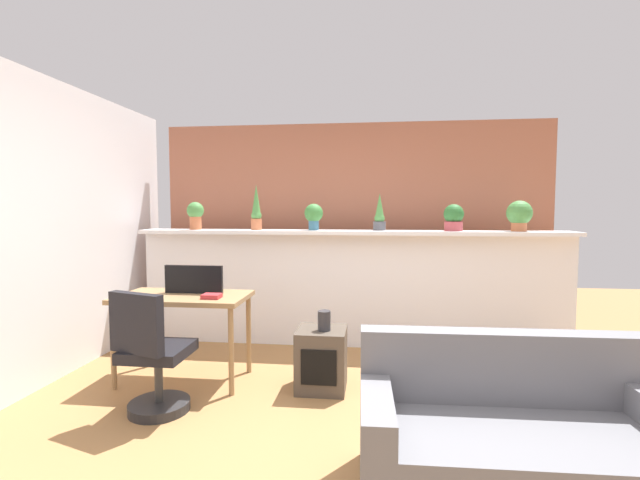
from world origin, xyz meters
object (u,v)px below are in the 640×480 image
object	(u,v)px
tv_monitor	(194,279)
vase_on_shelf	(324,321)
side_cube_shelf	(322,359)
potted_plant_3	(380,215)
book_on_desk	(212,296)
desk	(183,305)
potted_plant_5	(519,214)
potted_plant_1	(256,210)
couch	(514,444)
potted_plant_0	(195,214)
potted_plant_2	(314,215)
office_chair	(152,362)
potted_plant_4	(454,217)

from	to	relation	value
tv_monitor	vase_on_shelf	xyz separation A→B (m)	(1.16, -0.15, -0.29)
tv_monitor	side_cube_shelf	world-z (taller)	tv_monitor
potted_plant_3	book_on_desk	distance (m)	2.00
potted_plant_3	desk	xyz separation A→B (m)	(-1.68, -1.16, -0.75)
potted_plant_3	potted_plant_5	size ratio (longest dim) A/B	1.26
side_cube_shelf	potted_plant_1	bearing A→B (deg)	125.95
tv_monitor	couch	size ratio (longest dim) A/B	0.33
potted_plant_0	potted_plant_2	world-z (taller)	potted_plant_0
potted_plant_1	couch	distance (m)	3.36
desk	potted_plant_2	bearing A→B (deg)	49.35
book_on_desk	couch	xyz separation A→B (m)	(2.04, -1.18, -0.49)
potted_plant_5	couch	world-z (taller)	potted_plant_5
office_chair	potted_plant_0	bearing A→B (deg)	102.38
couch	vase_on_shelf	bearing A→B (deg)	132.20
potted_plant_1	potted_plant_4	bearing A→B (deg)	0.27
potted_plant_0	couch	distance (m)	3.79
potted_plant_3	couch	bearing A→B (deg)	-75.14
potted_plant_0	potted_plant_2	distance (m)	1.32
office_chair	couch	xyz separation A→B (m)	(2.29, -0.66, -0.11)
potted_plant_0	potted_plant_3	bearing A→B (deg)	1.23
potted_plant_4	office_chair	distance (m)	3.16
office_chair	side_cube_shelf	distance (m)	1.31
potted_plant_4	side_cube_shelf	distance (m)	2.07
tv_monitor	side_cube_shelf	xyz separation A→B (m)	(1.14, -0.12, -0.62)
office_chair	book_on_desk	bearing A→B (deg)	64.04
potted_plant_4	book_on_desk	xyz separation A→B (m)	(-2.15, -1.26, -0.63)
side_cube_shelf	book_on_desk	bearing A→B (deg)	-175.41
tv_monitor	couch	world-z (taller)	tv_monitor
couch	potted_plant_0	bearing A→B (deg)	137.91
potted_plant_0	potted_plant_5	xyz separation A→B (m)	(3.44, 0.03, -0.00)
potted_plant_3	side_cube_shelf	world-z (taller)	potted_plant_3
office_chair	vase_on_shelf	bearing A→B (deg)	25.56
side_cube_shelf	vase_on_shelf	distance (m)	0.33
potted_plant_2	book_on_desk	size ratio (longest dim) A/B	1.94
book_on_desk	desk	bearing A→B (deg)	158.43
potted_plant_2	potted_plant_5	size ratio (longest dim) A/B	0.90
couch	desk	bearing A→B (deg)	150.94
vase_on_shelf	book_on_desk	size ratio (longest dim) A/B	1.10
potted_plant_3	side_cube_shelf	size ratio (longest dim) A/B	0.79
potted_plant_3	tv_monitor	xyz separation A→B (m)	(-1.62, -1.08, -0.55)
potted_plant_2	potted_plant_5	xyz separation A→B (m)	(2.12, 0.01, 0.01)
potted_plant_5	office_chair	bearing A→B (deg)	-149.63
side_cube_shelf	couch	xyz separation A→B (m)	(1.13, -1.25, 0.03)
office_chair	side_cube_shelf	xyz separation A→B (m)	(1.16, 0.59, -0.14)
potted_plant_4	book_on_desk	size ratio (longest dim) A/B	1.90
couch	potted_plant_2	bearing A→B (deg)	119.12
tv_monitor	side_cube_shelf	distance (m)	1.30
side_cube_shelf	book_on_desk	world-z (taller)	book_on_desk
potted_plant_1	potted_plant_3	distance (m)	1.34
side_cube_shelf	potted_plant_0	bearing A→B (deg)	142.93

